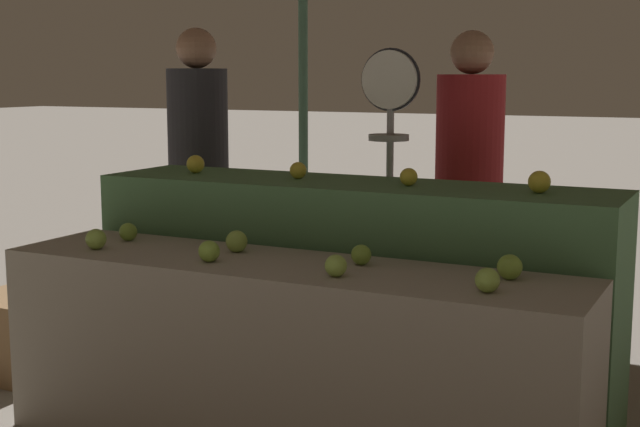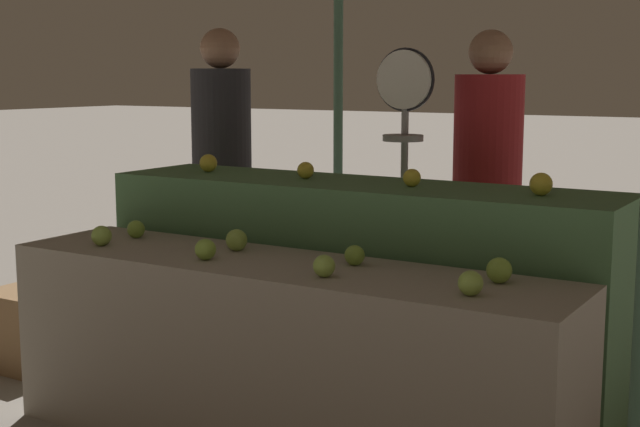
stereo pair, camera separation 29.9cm
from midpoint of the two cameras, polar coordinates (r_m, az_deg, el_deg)
display_counter_front at (r=3.48m, az=-0.10°, el=-9.27°), size 2.31×0.55×0.75m
display_counter_back at (r=3.95m, az=4.47°, el=-5.24°), size 2.31×0.55×1.00m
apple_front_0 at (r=3.79m, az=-11.64°, el=-1.42°), size 0.08×0.08×0.08m
apple_front_1 at (r=3.44m, az=-4.88°, el=-2.32°), size 0.08×0.08×0.08m
apple_front_2 at (r=3.14m, az=3.00°, el=-3.39°), size 0.08×0.08×0.08m
apple_front_3 at (r=2.94m, az=12.51°, el=-4.40°), size 0.08×0.08×0.08m
apple_front_4 at (r=3.94m, az=-9.59°, el=-1.01°), size 0.08×0.08×0.08m
apple_front_5 at (r=3.61m, az=-3.01°, el=-1.73°), size 0.09×0.09×0.09m
apple_front_6 at (r=3.34m, az=4.80°, el=-2.71°), size 0.08×0.08×0.08m
apple_front_7 at (r=3.14m, az=14.10°, el=-3.57°), size 0.09×0.09×0.09m
apple_back_0 at (r=4.28m, az=-5.18°, el=3.22°), size 0.09×0.09×0.09m
apple_back_1 at (r=3.99m, az=1.22°, el=2.78°), size 0.08×0.08×0.08m
apple_back_2 at (r=3.73m, az=8.20°, el=2.27°), size 0.08×0.08×0.08m
apple_back_3 at (r=3.56m, az=16.32°, el=1.81°), size 0.09×0.09×0.09m
produce_scale at (r=4.41m, az=7.33°, el=5.01°), size 0.31×0.20×1.59m
person_vendor_at_scale at (r=4.64m, az=12.49°, el=2.64°), size 0.41×0.41×1.68m
person_customer_left at (r=5.15m, az=-4.66°, el=3.70°), size 0.41×0.41×1.72m
wooden_crate_side at (r=4.71m, az=-16.14°, el=-7.06°), size 0.40×0.40×0.40m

